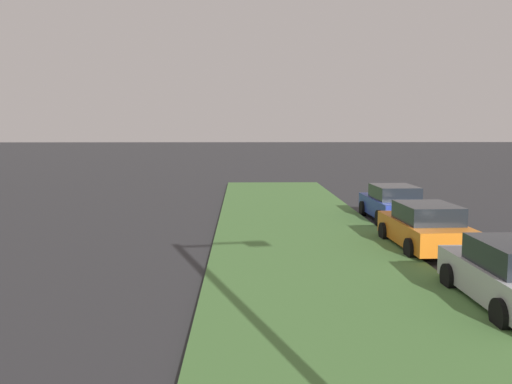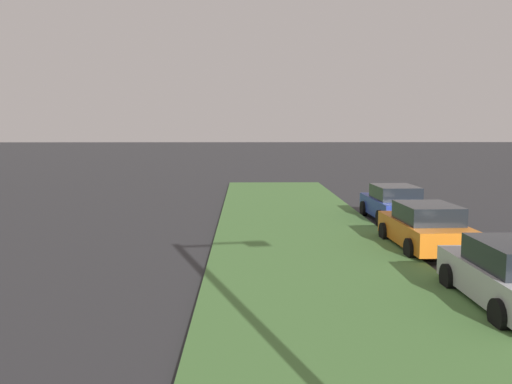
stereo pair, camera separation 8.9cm
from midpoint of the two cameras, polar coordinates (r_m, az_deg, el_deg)
The scene contains 3 objects.
grass_median at distance 9.14m, azimuth 12.26°, elevation -17.87°, with size 60.00×6.00×0.12m, color #477238.
parked_car_orange at distance 18.45m, azimuth 16.81°, elevation -3.44°, with size 4.36×2.13×1.47m.
parked_car_blue at distance 23.85m, azimuth 13.79°, elevation -1.14°, with size 4.35×2.11×1.47m.
Camera 2 is at (1.90, 9.60, 3.81)m, focal length 39.78 mm.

